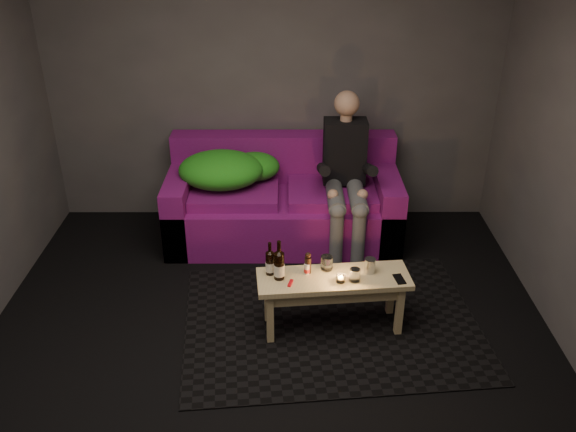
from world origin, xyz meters
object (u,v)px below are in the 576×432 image
Objects in this scene: beer_bottle_b at (279,265)px; steel_cup at (370,266)px; sofa at (283,204)px; beer_bottle_a at (270,262)px; coffee_table at (333,286)px; person at (346,172)px.

steel_cup is (0.63, 0.08, -0.06)m from beer_bottle_b.
sofa is 1.32m from beer_bottle_a.
steel_cup reaches higher than coffee_table.
person is at bearing 81.76° from coffee_table.
beer_bottle_a is (-0.61, -1.14, -0.17)m from person.
steel_cup is (0.08, -1.12, -0.21)m from person.
beer_bottle_a is (-0.08, -1.30, 0.21)m from sofa.
beer_bottle_a is at bearing 137.91° from beer_bottle_b.
beer_bottle_b is 2.76× the size of steel_cup.
coffee_table is 0.42m from beer_bottle_b.
person is 12.58× the size of steel_cup.
beer_bottle_a reaches higher than coffee_table.
person reaches higher than steel_cup.
person is 4.56× the size of beer_bottle_b.
beer_bottle_b reaches higher than steel_cup.
sofa is at bearing 104.75° from coffee_table.
person is at bearing 65.52° from beer_bottle_b.
beer_bottle_b is (-0.02, -1.36, 0.23)m from sofa.
steel_cup is at bearing 1.54° from beer_bottle_a.
beer_bottle_a is 0.69m from steel_cup.
coffee_table is at bearing -98.24° from person.
beer_bottle_b reaches higher than beer_bottle_a.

